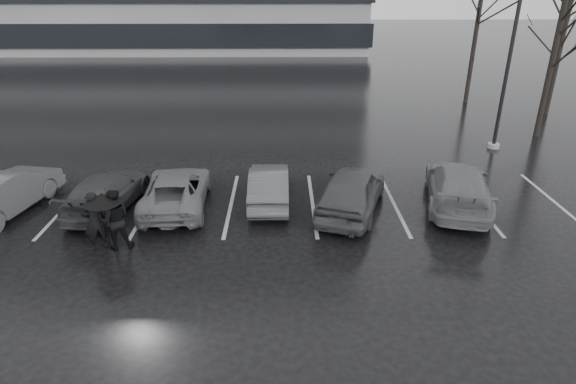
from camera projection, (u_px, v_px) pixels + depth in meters
The scene contains 15 objects.
ground at pixel (297, 239), 14.27m from camera, with size 160.00×160.00×0.00m, color black.
car_main at pixel (352, 190), 15.74m from camera, with size 1.77×4.39×1.50m, color black.
car_west_a at pixel (269, 185), 16.43m from camera, with size 1.32×3.78×1.24m, color #2F2F31.
car_west_b at pixel (176, 190), 16.09m from camera, with size 2.02×4.37×1.21m, color #4D4D50.
car_west_c at pixel (107, 191), 16.01m from camera, with size 1.69×4.16×1.21m, color black.
car_west_d at pixel (3, 192), 15.64m from camera, with size 1.54×4.41×1.45m, color #2F2F31.
car_east at pixel (458, 186), 16.18m from camera, with size 1.98×4.86×1.41m, color #4D4D50.
pedestrian_left at pixel (95, 221), 13.43m from camera, with size 0.65×0.43×1.78m, color black.
pedestrian_right at pixel (115, 219), 13.51m from camera, with size 0.87×0.68×1.79m, color black.
umbrella at pixel (102, 199), 13.09m from camera, with size 1.04×1.04×1.77m.
lamp_post at pixel (511, 51), 20.18m from camera, with size 0.51×0.51×9.35m.
stall_stripes at pixel (272, 203), 16.54m from camera, with size 19.72×5.00×0.00m.
tree_east at pixel (554, 52), 21.90m from camera, with size 0.26×0.26×8.00m, color black.
tree_ne at pixel (560, 51), 25.79m from camera, with size 0.26×0.26×7.00m, color black.
tree_north at pixel (476, 30), 28.17m from camera, with size 0.26×0.26×8.50m, color black.
Camera 1 is at (-0.44, -12.44, 7.13)m, focal length 30.00 mm.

